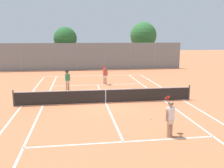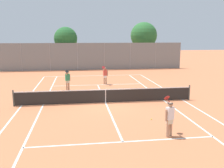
{
  "view_description": "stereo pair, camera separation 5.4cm",
  "coord_description": "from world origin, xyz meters",
  "px_view_note": "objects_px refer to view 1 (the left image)",
  "views": [
    {
      "loc": [
        -1.91,
        -16.23,
        4.46
      ],
      "look_at": [
        0.65,
        1.5,
        1.0
      ],
      "focal_mm": 40.0,
      "sensor_mm": 36.0,
      "label": 1
    },
    {
      "loc": [
        -1.86,
        -16.24,
        4.46
      ],
      "look_at": [
        0.65,
        1.5,
        1.0
      ],
      "focal_mm": 40.0,
      "sensor_mm": 36.0,
      "label": 2
    }
  ],
  "objects_px": {
    "player_far_left": "(67,79)",
    "player_near_side": "(170,117)",
    "loose_tennis_ball_0": "(112,90)",
    "tree_behind_right": "(143,36)",
    "loose_tennis_ball_1": "(152,119)",
    "tree_behind_left": "(66,39)",
    "player_far_right": "(105,74)",
    "tennis_net": "(106,96)"
  },
  "relations": [
    {
      "from": "tennis_net",
      "to": "player_far_right",
      "type": "bearing_deg",
      "value": 83.78
    },
    {
      "from": "player_near_side",
      "to": "loose_tennis_ball_1",
      "type": "distance_m",
      "value": 2.5
    },
    {
      "from": "loose_tennis_ball_0",
      "to": "loose_tennis_ball_1",
      "type": "relative_size",
      "value": 1.0
    },
    {
      "from": "tennis_net",
      "to": "player_near_side",
      "type": "distance_m",
      "value": 6.5
    },
    {
      "from": "player_far_right",
      "to": "loose_tennis_ball_1",
      "type": "xyz_separation_m",
      "value": [
        1.34,
        -10.4,
        -0.89
      ]
    },
    {
      "from": "loose_tennis_ball_0",
      "to": "tree_behind_right",
      "type": "distance_m",
      "value": 18.84
    },
    {
      "from": "tennis_net",
      "to": "loose_tennis_ball_1",
      "type": "height_order",
      "value": "tennis_net"
    },
    {
      "from": "player_near_side",
      "to": "loose_tennis_ball_1",
      "type": "bearing_deg",
      "value": 92.43
    },
    {
      "from": "loose_tennis_ball_0",
      "to": "tree_behind_left",
      "type": "xyz_separation_m",
      "value": [
        -4.19,
        14.81,
        4.0
      ]
    },
    {
      "from": "loose_tennis_ball_1",
      "to": "tree_behind_right",
      "type": "bearing_deg",
      "value": 76.05
    },
    {
      "from": "player_far_left",
      "to": "tree_behind_left",
      "type": "xyz_separation_m",
      "value": [
        -0.52,
        14.28,
        3.1
      ]
    },
    {
      "from": "loose_tennis_ball_0",
      "to": "loose_tennis_ball_1",
      "type": "bearing_deg",
      "value": -82.16
    },
    {
      "from": "player_far_right",
      "to": "loose_tennis_ball_1",
      "type": "bearing_deg",
      "value": -82.67
    },
    {
      "from": "tennis_net",
      "to": "tree_behind_right",
      "type": "height_order",
      "value": "tree_behind_right"
    },
    {
      "from": "player_near_side",
      "to": "player_far_right",
      "type": "bearing_deg",
      "value": 96.44
    },
    {
      "from": "player_near_side",
      "to": "player_far_left",
      "type": "xyz_separation_m",
      "value": [
        -4.82,
        10.55,
        0.0
      ]
    },
    {
      "from": "player_far_right",
      "to": "loose_tennis_ball_0",
      "type": "height_order",
      "value": "player_far_right"
    },
    {
      "from": "tennis_net",
      "to": "player_far_left",
      "type": "height_order",
      "value": "player_far_left"
    },
    {
      "from": "player_far_right",
      "to": "tree_behind_right",
      "type": "bearing_deg",
      "value": 62.27
    },
    {
      "from": "loose_tennis_ball_1",
      "to": "tree_behind_left",
      "type": "distance_m",
      "value": 23.44
    },
    {
      "from": "player_far_left",
      "to": "player_far_right",
      "type": "bearing_deg",
      "value": 32.88
    },
    {
      "from": "player_near_side",
      "to": "loose_tennis_ball_0",
      "type": "height_order",
      "value": "player_near_side"
    },
    {
      "from": "player_far_right",
      "to": "tree_behind_left",
      "type": "bearing_deg",
      "value": 107.9
    },
    {
      "from": "player_far_left",
      "to": "tree_behind_left",
      "type": "relative_size",
      "value": 0.31
    },
    {
      "from": "loose_tennis_ball_0",
      "to": "tree_behind_right",
      "type": "height_order",
      "value": "tree_behind_right"
    },
    {
      "from": "loose_tennis_ball_1",
      "to": "tree_behind_left",
      "type": "height_order",
      "value": "tree_behind_left"
    },
    {
      "from": "player_near_side",
      "to": "tree_behind_right",
      "type": "height_order",
      "value": "tree_behind_right"
    },
    {
      "from": "tennis_net",
      "to": "tree_behind_right",
      "type": "xyz_separation_m",
      "value": [
        8.16,
        20.78,
        3.93
      ]
    },
    {
      "from": "player_far_right",
      "to": "tree_behind_right",
      "type": "xyz_separation_m",
      "value": [
        7.44,
        14.15,
        3.51
      ]
    },
    {
      "from": "tree_behind_left",
      "to": "player_far_left",
      "type": "bearing_deg",
      "value": -87.91
    },
    {
      "from": "player_far_right",
      "to": "loose_tennis_ball_1",
      "type": "height_order",
      "value": "player_far_right"
    },
    {
      "from": "player_far_left",
      "to": "loose_tennis_ball_0",
      "type": "relative_size",
      "value": 26.88
    },
    {
      "from": "player_near_side",
      "to": "tree_behind_left",
      "type": "relative_size",
      "value": 0.31
    },
    {
      "from": "tennis_net",
      "to": "player_far_left",
      "type": "bearing_deg",
      "value": 120.99
    },
    {
      "from": "player_near_side",
      "to": "tennis_net",
      "type": "bearing_deg",
      "value": 109.45
    },
    {
      "from": "player_far_left",
      "to": "player_far_right",
      "type": "height_order",
      "value": "same"
    },
    {
      "from": "tennis_net",
      "to": "player_near_side",
      "type": "height_order",
      "value": "player_near_side"
    },
    {
      "from": "player_near_side",
      "to": "loose_tennis_ball_0",
      "type": "xyz_separation_m",
      "value": [
        -1.16,
        10.02,
        -0.89
      ]
    },
    {
      "from": "loose_tennis_ball_1",
      "to": "player_near_side",
      "type": "bearing_deg",
      "value": -87.57
    },
    {
      "from": "player_far_right",
      "to": "tree_behind_right",
      "type": "distance_m",
      "value": 16.37
    },
    {
      "from": "player_far_left",
      "to": "player_near_side",
      "type": "bearing_deg",
      "value": -65.43
    },
    {
      "from": "player_near_side",
      "to": "player_far_left",
      "type": "bearing_deg",
      "value": 114.57
    }
  ]
}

